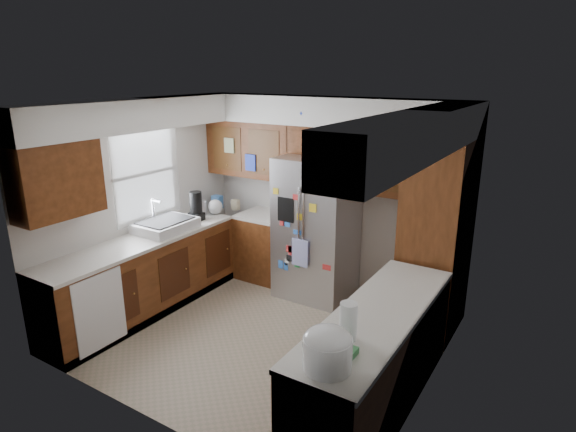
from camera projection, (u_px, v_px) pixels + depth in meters
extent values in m
plane|color=tan|center=(263.00, 334.00, 5.33)|extent=(3.60, 3.60, 0.00)
cube|color=beige|center=(332.00, 195.00, 6.26)|extent=(3.60, 0.04, 2.50)
cube|color=beige|center=(140.00, 203.00, 5.88)|extent=(0.04, 3.20, 2.50)
cube|color=beige|center=(436.00, 263.00, 4.05)|extent=(0.04, 3.20, 2.50)
cube|color=beige|center=(140.00, 283.00, 3.67)|extent=(3.60, 0.04, 2.50)
cube|color=white|center=(259.00, 102.00, 4.59)|extent=(3.60, 3.20, 0.02)
cube|color=white|center=(327.00, 111.00, 5.79)|extent=(3.60, 0.38, 0.35)
cube|color=white|center=(144.00, 114.00, 5.47)|extent=(0.38, 3.20, 0.35)
cube|color=white|center=(424.00, 133.00, 3.83)|extent=(0.38, 3.20, 0.35)
cube|color=#42200C|center=(253.00, 149.00, 6.54)|extent=(1.33, 0.34, 0.75)
cube|color=#42200C|center=(416.00, 166.00, 5.39)|extent=(1.33, 0.34, 0.75)
cube|color=#42200C|center=(56.00, 180.00, 4.70)|extent=(0.34, 0.85, 0.75)
cube|color=white|center=(145.00, 173.00, 5.85)|extent=(0.02, 0.90, 1.05)
cube|color=white|center=(147.00, 174.00, 5.83)|extent=(0.01, 1.02, 1.15)
cube|color=#203ABF|center=(250.00, 163.00, 6.38)|extent=(0.16, 0.02, 0.22)
cube|color=beige|center=(229.00, 145.00, 6.50)|extent=(0.16, 0.02, 0.20)
cube|color=#42200C|center=(144.00, 277.00, 5.72)|extent=(0.60, 2.60, 0.88)
cube|color=#42200C|center=(267.00, 248.00, 6.67)|extent=(0.75, 0.60, 0.88)
cube|color=silver|center=(141.00, 241.00, 5.58)|extent=(0.63, 2.60, 0.04)
cube|color=silver|center=(267.00, 216.00, 6.54)|extent=(0.75, 0.60, 0.04)
cube|color=black|center=(147.00, 307.00, 5.83)|extent=(0.60, 2.60, 0.10)
cube|color=silver|center=(100.00, 312.00, 4.87)|extent=(0.01, 0.58, 0.80)
cube|color=#42200C|center=(375.00, 363.00, 4.05)|extent=(0.60, 2.25, 0.88)
cube|color=silver|center=(378.00, 314.00, 3.92)|extent=(0.63, 2.25, 0.04)
cube|color=black|center=(373.00, 402.00, 4.17)|extent=(0.60, 2.25, 0.10)
cube|color=#42200C|center=(436.00, 237.00, 5.19)|extent=(0.60, 0.90, 2.15)
cube|color=#ABABB0|center=(316.00, 228.00, 6.04)|extent=(0.90, 0.75, 1.80)
cylinder|color=silver|center=(299.00, 224.00, 5.70)|extent=(0.02, 0.02, 0.90)
cylinder|color=silver|center=(303.00, 225.00, 5.67)|extent=(0.02, 0.02, 0.90)
cube|color=black|center=(286.00, 210.00, 5.76)|extent=(0.22, 0.01, 0.30)
cube|color=white|center=(300.00, 253.00, 5.77)|extent=(0.22, 0.01, 0.34)
cube|color=yellow|center=(300.00, 217.00, 5.67)|extent=(0.08, 0.00, 0.08)
cube|color=blue|center=(281.00, 264.00, 6.01)|extent=(0.07, 0.00, 0.10)
cube|color=red|center=(296.00, 197.00, 5.63)|extent=(0.09, 0.00, 0.07)
cube|color=blue|center=(286.00, 267.00, 5.97)|extent=(0.06, 0.00, 0.10)
cube|color=blue|center=(297.00, 232.00, 5.75)|extent=(0.11, 0.00, 0.06)
cube|color=green|center=(297.00, 265.00, 5.87)|extent=(0.07, 0.00, 0.05)
cube|color=red|center=(290.00, 251.00, 5.87)|extent=(0.06, 0.00, 0.12)
cube|color=white|center=(287.00, 262.00, 5.94)|extent=(0.05, 0.00, 0.10)
cube|color=red|center=(329.00, 186.00, 5.36)|extent=(0.11, 0.00, 0.05)
cube|color=red|center=(305.00, 256.00, 5.77)|extent=(0.06, 0.00, 0.07)
cube|color=yellow|center=(313.00, 208.00, 5.55)|extent=(0.09, 0.00, 0.10)
cube|color=red|center=(290.00, 249.00, 5.87)|extent=(0.11, 0.00, 0.08)
cube|color=red|center=(327.00, 267.00, 5.65)|extent=(0.11, 0.00, 0.07)
cube|color=red|center=(282.00, 223.00, 5.83)|extent=(0.07, 0.00, 0.06)
cube|color=blue|center=(287.00, 223.00, 5.80)|extent=(0.09, 0.00, 0.09)
cube|color=yellow|center=(276.00, 191.00, 5.77)|extent=(0.07, 0.00, 0.08)
cube|color=white|center=(305.00, 185.00, 5.53)|extent=(0.11, 0.00, 0.10)
cube|color=black|center=(290.00, 259.00, 5.90)|extent=(0.10, 0.00, 0.08)
cube|color=white|center=(306.00, 251.00, 5.75)|extent=(0.05, 0.00, 0.06)
cube|color=green|center=(301.00, 245.00, 5.77)|extent=(0.05, 0.00, 0.12)
cube|color=green|center=(293.00, 249.00, 5.84)|extent=(0.11, 0.00, 0.06)
cube|color=#42200C|center=(327.00, 140.00, 5.91)|extent=(0.96, 0.34, 0.35)
sphere|color=#1834B1|center=(307.00, 112.00, 5.89)|extent=(0.31, 0.31, 0.31)
cylinder|color=black|center=(338.00, 121.00, 5.71)|extent=(0.25, 0.25, 0.14)
ellipsoid|color=#333338|center=(338.00, 115.00, 5.68)|extent=(0.24, 0.24, 0.11)
cube|color=silver|center=(166.00, 226.00, 5.88)|extent=(0.52, 0.70, 0.12)
cube|color=black|center=(165.00, 220.00, 5.87)|extent=(0.44, 0.60, 0.02)
cylinder|color=silver|center=(153.00, 211.00, 5.94)|extent=(0.02, 0.02, 0.30)
cylinder|color=silver|center=(156.00, 201.00, 5.87)|extent=(0.16, 0.02, 0.02)
cube|color=yellow|center=(164.00, 236.00, 5.64)|extent=(0.10, 0.18, 0.04)
cube|color=black|center=(197.00, 216.00, 6.29)|extent=(0.18, 0.14, 0.10)
cylinder|color=black|center=(196.00, 202.00, 6.24)|extent=(0.16, 0.16, 0.28)
cylinder|color=#ABABB0|center=(201.00, 208.00, 6.48)|extent=(0.14, 0.14, 0.20)
sphere|color=silver|center=(215.00, 207.00, 6.54)|extent=(0.20, 0.20, 0.20)
cube|color=#3F72B2|center=(217.00, 202.00, 6.82)|extent=(0.14, 0.10, 0.18)
cube|color=#BFB28C|center=(236.00, 205.00, 6.75)|extent=(0.10, 0.08, 0.14)
cylinder|color=silver|center=(182.00, 219.00, 6.14)|extent=(0.08, 0.08, 0.11)
cylinder|color=white|center=(327.00, 353.00, 3.15)|extent=(0.33, 0.33, 0.22)
ellipsoid|color=white|center=(328.00, 339.00, 3.12)|extent=(0.32, 0.32, 0.14)
cube|color=black|center=(307.00, 344.00, 3.22)|extent=(0.04, 0.06, 0.04)
cylinder|color=white|center=(348.00, 321.00, 3.48)|extent=(0.13, 0.13, 0.29)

